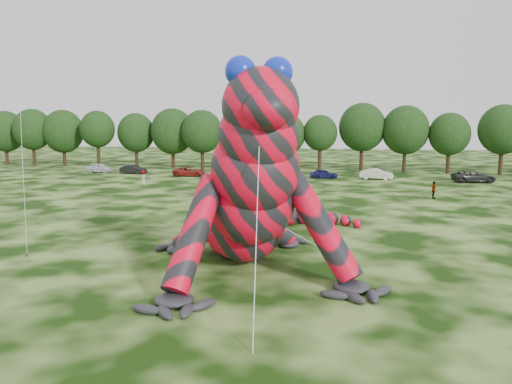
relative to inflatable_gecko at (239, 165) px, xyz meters
The scene contains 27 objects.
ground 8.99m from the inflatable_gecko, 85.22° to the right, with size 240.00×240.00×0.00m, color #16330A.
inflatable_gecko is the anchor object (origin of this frame).
tree_0 74.98m from the inflatable_gecko, 136.03° to the left, with size 6.91×6.22×9.51m, color black, non-canonical shape.
tree_1 69.78m from the inflatable_gecko, 133.19° to the left, with size 6.74×6.07×9.81m, color black, non-canonical shape.
tree_2 66.79m from the inflatable_gecko, 129.43° to the left, with size 7.04×6.34×9.64m, color black, non-canonical shape.
tree_3 61.02m from the inflatable_gecko, 125.14° to the left, with size 5.81×5.23×9.44m, color black, non-canonical shape.
tree_4 59.16m from the inflatable_gecko, 119.40° to the left, with size 6.22×5.60×9.06m, color black, non-canonical shape.
tree_5 55.99m from the inflatable_gecko, 113.72° to the left, with size 7.16×6.44×9.80m, color black, non-canonical shape.
tree_6 52.34m from the inflatable_gecko, 108.91° to the left, with size 6.52×5.86×9.49m, color black, non-canonical shape.
tree_7 50.53m from the inflatable_gecko, 100.82° to the left, with size 6.68×6.01×9.48m, color black, non-canonical shape.
tree_8 49.95m from the inflatable_gecko, 94.15° to the left, with size 6.14×5.53×8.94m, color black, non-canonical shape.
tree_9 50.21m from the inflatable_gecko, 88.10° to the left, with size 5.27×4.74×8.68m, color black, non-canonical shape.
tree_10 52.02m from the inflatable_gecko, 81.16° to the left, with size 7.09×6.38×10.50m, color black, non-canonical shape.
tree_11 53.01m from the inflatable_gecko, 74.25° to the left, with size 7.01×6.31×10.07m, color black, non-canonical shape.
tree_12 54.61m from the inflatable_gecko, 67.82° to the left, with size 5.99×5.39×8.97m, color black, non-canonical shape.
tree_13 57.13m from the inflatable_gecko, 60.96° to the left, with size 6.83×6.15×10.13m, color black, non-canonical shape.
car_0 52.53m from the inflatable_gecko, 126.21° to the left, with size 1.66×4.12×1.40m, color silver.
car_1 48.86m from the inflatable_gecko, 121.26° to the left, with size 1.39×3.97×1.31m, color black.
car_2 43.29m from the inflatable_gecko, 111.87° to the left, with size 2.15×4.65×1.29m, color maroon.
car_3 43.51m from the inflatable_gecko, 98.85° to the left, with size 1.83×4.51×1.31m, color #B8BDC2.
car_4 40.99m from the inflatable_gecko, 86.08° to the left, with size 1.52×3.78×1.29m, color #18194D.
car_5 42.35m from the inflatable_gecko, 76.53° to the left, with size 1.52×4.35×1.43m, color silver.
car_6 45.56m from the inflatable_gecko, 61.23° to the left, with size 2.48×5.37×1.49m, color #2A2A2D.
spectator_4 34.37m from the inflatable_gecko, 122.26° to the left, with size 0.92×0.60×1.87m, color gray.
spectator_3 29.13m from the inflatable_gecko, 59.57° to the left, with size 1.05×0.44×1.79m, color gray.
spectator_1 15.96m from the inflatable_gecko, 100.08° to the left, with size 0.87×0.68×1.80m, color gray.
spectator_0 17.03m from the inflatable_gecko, 113.57° to the left, with size 0.60×0.40×1.66m, color gray.
Camera 1 is at (5.41, -20.12, 7.86)m, focal length 35.00 mm.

